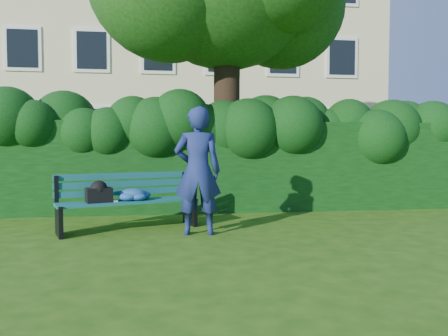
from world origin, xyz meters
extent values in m
plane|color=#23500E|center=(0.00, 0.00, 0.00)|extent=(80.00, 80.00, 0.00)
cube|color=beige|center=(0.00, 14.00, 6.00)|extent=(16.00, 8.00, 12.00)
cube|color=white|center=(-6.00, 9.98, 2.00)|extent=(1.30, 0.08, 1.60)
cube|color=black|center=(-6.00, 9.94, 2.00)|extent=(1.05, 0.04, 1.35)
cube|color=white|center=(-3.60, 9.98, 2.00)|extent=(1.30, 0.08, 1.60)
cube|color=black|center=(-3.60, 9.94, 2.00)|extent=(1.05, 0.04, 1.35)
cube|color=white|center=(-1.20, 9.98, 2.00)|extent=(1.30, 0.08, 1.60)
cube|color=black|center=(-1.20, 9.94, 2.00)|extent=(1.05, 0.04, 1.35)
cube|color=white|center=(1.20, 9.98, 2.00)|extent=(1.30, 0.08, 1.60)
cube|color=black|center=(1.20, 9.94, 2.00)|extent=(1.05, 0.04, 1.35)
cube|color=white|center=(3.60, 9.98, 2.00)|extent=(1.30, 0.08, 1.60)
cube|color=black|center=(3.60, 9.94, 2.00)|extent=(1.05, 0.04, 1.35)
cube|color=white|center=(6.00, 9.98, 2.00)|extent=(1.30, 0.08, 1.60)
cube|color=black|center=(6.00, 9.94, 2.00)|extent=(1.05, 0.04, 1.35)
cube|color=white|center=(-6.00, 9.98, 4.80)|extent=(1.30, 0.08, 1.60)
cube|color=black|center=(-6.00, 9.94, 4.80)|extent=(1.05, 0.04, 1.35)
cube|color=white|center=(-3.60, 9.98, 4.80)|extent=(1.30, 0.08, 1.60)
cube|color=black|center=(-3.60, 9.94, 4.80)|extent=(1.05, 0.04, 1.35)
cube|color=white|center=(-1.20, 9.98, 4.80)|extent=(1.30, 0.08, 1.60)
cube|color=black|center=(-1.20, 9.94, 4.80)|extent=(1.05, 0.04, 1.35)
cube|color=white|center=(1.20, 9.98, 4.80)|extent=(1.30, 0.08, 1.60)
cube|color=black|center=(1.20, 9.94, 4.80)|extent=(1.05, 0.04, 1.35)
cube|color=white|center=(3.60, 9.98, 4.80)|extent=(1.30, 0.08, 1.60)
cube|color=black|center=(3.60, 9.94, 4.80)|extent=(1.05, 0.04, 1.35)
cube|color=white|center=(6.00, 9.98, 4.80)|extent=(1.30, 0.08, 1.60)
cube|color=black|center=(6.00, 9.94, 4.80)|extent=(1.05, 0.04, 1.35)
cube|color=black|center=(0.00, 2.20, 0.90)|extent=(10.00, 1.00, 1.80)
cylinder|color=black|center=(0.31, 2.45, 2.39)|extent=(0.55, 0.55, 4.79)
sphere|color=#163D11|center=(1.61, 2.85, 4.41)|extent=(2.74, 2.74, 2.74)
cube|color=#0F4C4B|center=(-1.50, 0.08, 0.45)|extent=(2.08, 0.81, 0.04)
cube|color=#0F4C4B|center=(-1.54, 0.19, 0.45)|extent=(2.08, 0.81, 0.04)
cube|color=#0F4C4B|center=(-1.58, 0.31, 0.45)|extent=(2.08, 0.81, 0.04)
cube|color=#0F4C4B|center=(-1.62, 0.42, 0.45)|extent=(2.08, 0.81, 0.04)
cube|color=#0F4C4B|center=(-1.64, 0.50, 0.58)|extent=(2.06, 0.75, 0.10)
cube|color=#0F4C4B|center=(-1.65, 0.51, 0.71)|extent=(2.06, 0.75, 0.10)
cube|color=#0F4C4B|center=(-1.65, 0.52, 0.84)|extent=(2.06, 0.75, 0.10)
cube|color=black|center=(-2.53, -0.09, 0.22)|extent=(0.22, 0.49, 0.44)
cube|color=black|center=(-2.62, 0.15, 0.65)|extent=(0.08, 0.08, 0.45)
cube|color=black|center=(-2.52, -0.14, 0.44)|extent=(0.20, 0.42, 0.05)
cube|color=black|center=(-0.58, 0.59, 0.22)|extent=(0.22, 0.49, 0.44)
cube|color=black|center=(-0.66, 0.84, 0.65)|extent=(0.08, 0.08, 0.45)
cube|color=black|center=(-0.56, 0.55, 0.44)|extent=(0.20, 0.42, 0.05)
cube|color=white|center=(-1.81, 0.11, 0.48)|extent=(0.21, 0.18, 0.02)
cube|color=black|center=(-1.99, 0.10, 0.58)|extent=(0.44, 0.35, 0.22)
imported|color=navy|center=(-0.51, -0.22, 0.95)|extent=(0.73, 0.51, 1.91)
camera|label=1|loc=(-1.00, -6.69, 1.34)|focal=35.00mm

